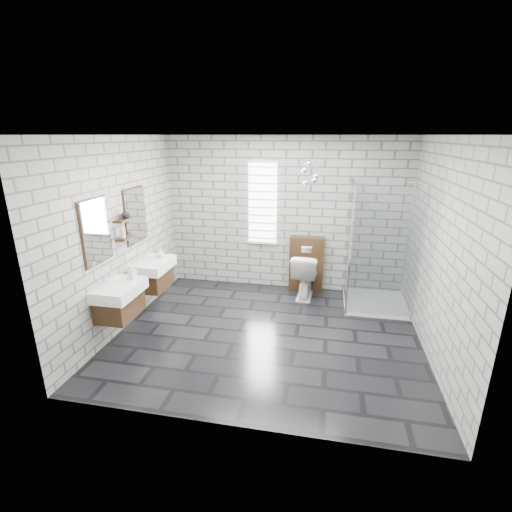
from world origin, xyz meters
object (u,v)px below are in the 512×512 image
(vanity_left, at_px, (117,291))
(shower_enclosure, at_px, (372,278))
(cistern_panel, at_px, (306,264))
(toilet, at_px, (305,275))
(vanity_right, at_px, (151,266))

(vanity_left, height_order, shower_enclosure, shower_enclosure)
(cistern_panel, distance_m, toilet, 0.27)
(vanity_left, xyz_separation_m, vanity_right, (0.00, 0.99, 0.00))
(vanity_left, xyz_separation_m, shower_enclosure, (3.41, 1.78, -0.25))
(vanity_right, xyz_separation_m, toilet, (2.33, 1.06, -0.37))
(vanity_left, distance_m, cistern_panel, 3.28)
(shower_enclosure, bearing_deg, toilet, 166.10)
(vanity_right, bearing_deg, vanity_left, -90.00)
(vanity_left, xyz_separation_m, toilet, (2.33, 2.05, -0.37))
(cistern_panel, distance_m, shower_enclosure, 1.20)
(vanity_right, distance_m, toilet, 2.58)
(vanity_right, relative_size, cistern_panel, 1.57)
(vanity_right, height_order, toilet, vanity_right)
(shower_enclosure, bearing_deg, vanity_right, -166.97)
(cistern_panel, height_order, toilet, cistern_panel)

